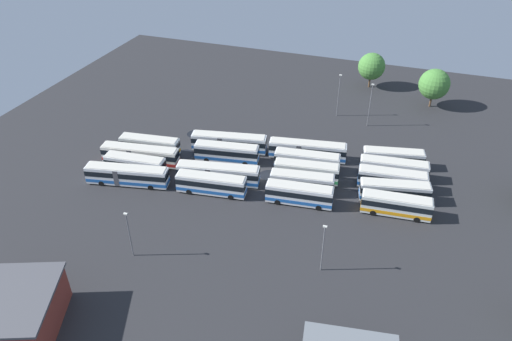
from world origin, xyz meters
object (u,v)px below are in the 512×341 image
object	(u,v)px
bus_row0_slot3	(150,145)
bus_row2_slot0	(299,194)
bus_row2_slot4	(307,150)
depot_building	(20,313)
bus_row0_slot1	(135,165)
bus_row1_slot1	(218,174)
lamp_post_near_entrance	(323,246)
bus_row2_slot3	(307,161)
bus_row1_slot3	(227,152)
bus_row1_slot0	(211,184)
bus_row3_slot2	(392,179)
bus_row0_slot2	(140,155)
bus_row3_slot1	(395,191)
lamp_post_by_building	(339,94)
bus_row0_slot0	(127,175)
lamp_post_far_corner	(370,104)
bus_row2_slot1	(302,182)
bus_row1_slot4	(229,142)
bus_row3_slot3	(394,169)
lamp_post_mid_lot	(129,233)
bus_row3_slot0	(396,205)
tree_east_edge	(434,84)
bus_row2_slot2	(307,172)
bus_row3_slot4	(393,158)
tree_north_edge	(372,66)

from	to	relation	value
bus_row0_slot3	bus_row2_slot0	size ratio (longest dim) A/B	1.04
bus_row2_slot4	depot_building	world-z (taller)	depot_building
bus_row0_slot3	bus_row0_slot1	bearing A→B (deg)	-82.08
bus_row1_slot1	bus_row2_slot4	distance (m)	18.21
lamp_post_near_entrance	bus_row2_slot0	bearing A→B (deg)	116.35
bus_row2_slot3	bus_row1_slot3	bearing A→B (deg)	-172.04
bus_row1_slot0	bus_row3_slot2	world-z (taller)	same
bus_row0_slot2	bus_row0_slot1	bearing A→B (deg)	-73.66
bus_row0_slot3	bus_row3_slot1	xyz separation A→B (m)	(46.09, 0.21, -0.00)
lamp_post_by_building	bus_row0_slot0	bearing A→B (deg)	-127.97
bus_row1_slot3	lamp_post_far_corner	distance (m)	32.59
bus_row0_slot1	bus_row3_slot2	world-z (taller)	same
bus_row2_slot1	lamp_post_by_building	size ratio (longest dim) A/B	1.15
bus_row2_slot1	lamp_post_near_entrance	xyz separation A→B (m)	(7.31, -17.29, 2.58)
bus_row1_slot4	bus_row3_slot2	distance (m)	31.47
bus_row1_slot4	bus_row1_slot0	bearing A→B (deg)	-80.27
bus_row1_slot0	bus_row3_slot3	xyz separation A→B (m)	(28.87, 15.04, -0.00)
bus_row1_slot0	bus_row0_slot1	bearing A→B (deg)	176.23
bus_row1_slot0	lamp_post_mid_lot	xyz separation A→B (m)	(-4.70, -17.84, 2.47)
bus_row0_slot0	bus_row1_slot3	distance (m)	18.70
bus_row1_slot1	bus_row3_slot0	bearing A→B (deg)	2.09
bus_row1_slot3	bus_row3_slot3	world-z (taller)	same
lamp_post_far_corner	bus_row2_slot4	bearing A→B (deg)	-117.86
bus_row0_slot3	bus_row3_slot2	distance (m)	45.49
bus_row3_slot3	tree_east_edge	size ratio (longest dim) A/B	1.36
bus_row3_slot1	bus_row3_slot0	bearing A→B (deg)	-80.49
bus_row3_slot3	bus_row2_slot2	bearing A→B (deg)	-157.44
bus_row3_slot1	lamp_post_far_corner	distance (m)	26.46
bus_row2_slot4	lamp_post_by_building	distance (m)	19.85
bus_row3_slot0	lamp_post_far_corner	xyz separation A→B (m)	(-8.64, 28.74, 3.35)
bus_row2_slot2	lamp_post_by_building	xyz separation A→B (m)	(0.22, 26.57, 3.39)
bus_row2_slot0	lamp_post_near_entrance	distance (m)	15.68
depot_building	bus_row0_slot1	bearing A→B (deg)	98.16
bus_row2_slot2	lamp_post_mid_lot	distance (m)	33.07
bus_row3_slot4	tree_east_edge	xyz separation A→B (m)	(5.52, 28.65, 3.61)
bus_row0_slot1	lamp_post_far_corner	size ratio (longest dim) A/B	1.17
bus_row0_slot2	lamp_post_near_entrance	world-z (taller)	lamp_post_near_entrance
bus_row0_slot1	tree_east_edge	distance (m)	67.70
bus_row3_slot4	lamp_post_by_building	size ratio (longest dim) A/B	1.16
bus_row1_slot1	bus_row2_slot2	world-z (taller)	same
bus_row0_slot2	lamp_post_far_corner	world-z (taller)	lamp_post_far_corner
bus_row3_slot3	bus_row1_slot3	bearing A→B (deg)	-171.17
bus_row1_slot0	tree_north_edge	distance (m)	57.01
bus_row3_slot0	bus_row3_slot4	bearing A→B (deg)	97.74
bus_row3_slot0	lamp_post_by_building	size ratio (longest dim) A/B	1.16
bus_row2_slot2	lamp_post_by_building	size ratio (longest dim) A/B	1.20
tree_north_edge	bus_row2_slot2	bearing A→B (deg)	-96.11
bus_row3_slot0	lamp_post_by_building	world-z (taller)	lamp_post_by_building
bus_row3_slot2	bus_row0_slot1	bearing A→B (deg)	-166.60
bus_row2_slot4	bus_row3_slot4	world-z (taller)	same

